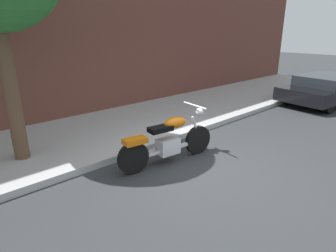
% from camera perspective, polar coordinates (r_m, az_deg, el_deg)
% --- Properties ---
extents(ground_plane, '(60.00, 60.00, 0.00)m').
position_cam_1_polar(ground_plane, '(5.75, 6.40, -8.25)').
color(ground_plane, '#303335').
extents(sidewalk, '(23.90, 3.29, 0.14)m').
position_cam_1_polar(sidewalk, '(7.82, -10.09, -0.41)').
color(sidewalk, '#ABABAB').
rests_on(sidewalk, ground).
extents(motorcycle, '(2.22, 0.72, 1.12)m').
position_cam_1_polar(motorcycle, '(5.74, -0.05, -3.05)').
color(motorcycle, black).
rests_on(motorcycle, ground).
extents(parked_car_black, '(4.19, 2.15, 1.03)m').
position_cam_1_polar(parked_car_black, '(12.02, 29.09, 6.60)').
color(parked_car_black, black).
rests_on(parked_car_black, ground).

